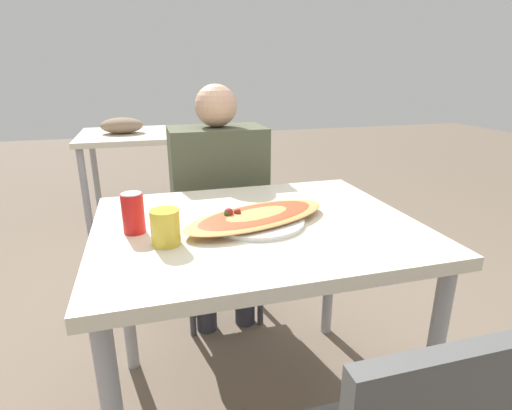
% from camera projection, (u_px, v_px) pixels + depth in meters
% --- Properties ---
extents(ground_plane, '(14.00, 14.00, 0.00)m').
position_uv_depth(ground_plane, '(256.00, 405.00, 1.54)').
color(ground_plane, '#6B5B4C').
extents(dining_table, '(1.03, 0.82, 0.76)m').
position_uv_depth(dining_table, '(256.00, 246.00, 1.33)').
color(dining_table, beige).
rests_on(dining_table, ground_plane).
extents(chair_far_seated, '(0.40, 0.40, 0.92)m').
position_uv_depth(chair_far_seated, '(216.00, 218.00, 2.06)').
color(chair_far_seated, '#4C4C4C').
rests_on(chair_far_seated, ground_plane).
extents(person_seated, '(0.44, 0.29, 1.17)m').
position_uv_depth(person_seated, '(219.00, 190.00, 1.89)').
color(person_seated, '#2D2D38').
rests_on(person_seated, ground_plane).
extents(pizza_main, '(0.55, 0.37, 0.05)m').
position_uv_depth(pizza_main, '(256.00, 218.00, 1.28)').
color(pizza_main, white).
rests_on(pizza_main, dining_table).
extents(soda_can, '(0.07, 0.07, 0.12)m').
position_uv_depth(soda_can, '(133.00, 213.00, 1.20)').
color(soda_can, red).
rests_on(soda_can, dining_table).
extents(drink_glass, '(0.08, 0.08, 0.10)m').
position_uv_depth(drink_glass, '(166.00, 227.00, 1.12)').
color(drink_glass, gold).
rests_on(drink_glass, dining_table).
extents(background_table, '(1.10, 0.80, 0.88)m').
position_uv_depth(background_table, '(147.00, 140.00, 3.19)').
color(background_table, beige).
rests_on(background_table, ground_plane).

